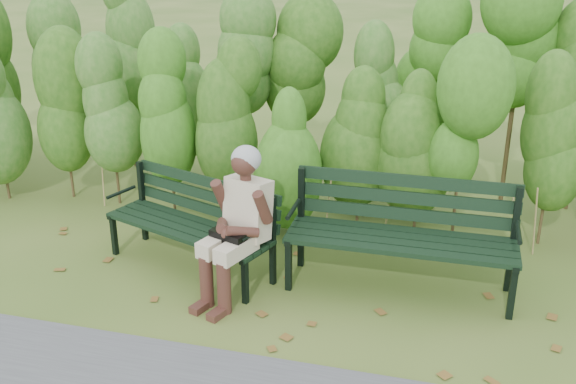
# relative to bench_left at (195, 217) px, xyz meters

# --- Properties ---
(ground) EXTENTS (80.00, 80.00, 0.00)m
(ground) POSITION_rel_bench_left_xyz_m (0.82, -0.24, -0.47)
(ground) COLOR #3A581B
(hedge_band) EXTENTS (11.04, 1.67, 2.42)m
(hedge_band) POSITION_rel_bench_left_xyz_m (0.82, 1.62, 0.79)
(hedge_band) COLOR #47381E
(hedge_band) RESTS_ON ground
(leaf_litter) EXTENTS (5.77, 2.06, 0.01)m
(leaf_litter) POSITION_rel_bench_left_xyz_m (0.53, -0.17, -0.47)
(leaf_litter) COLOR brown
(leaf_litter) RESTS_ON ground
(bench_left) EXTENTS (1.68, 1.02, 0.80)m
(bench_left) POSITION_rel_bench_left_xyz_m (0.00, 0.00, 0.00)
(bench_left) COLOR black
(bench_left) RESTS_ON ground
(bench_right) EXTENTS (1.87, 0.62, 0.93)m
(bench_right) POSITION_rel_bench_left_xyz_m (1.80, 0.11, 0.08)
(bench_right) COLOR black
(bench_right) RESTS_ON ground
(seated_woman) EXTENTS (0.58, 0.81, 1.25)m
(seated_woman) POSITION_rel_bench_left_xyz_m (0.53, -0.37, 0.23)
(seated_woman) COLOR beige
(seated_woman) RESTS_ON ground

